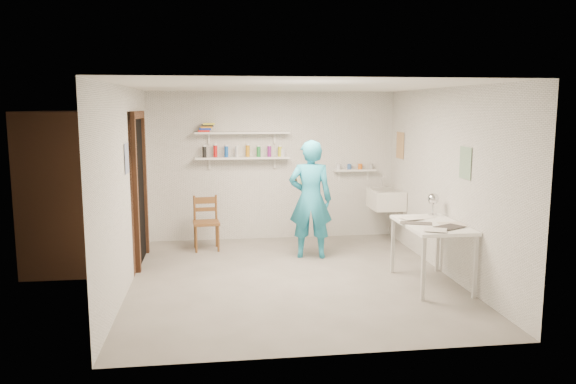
{
  "coord_description": "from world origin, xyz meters",
  "views": [
    {
      "loc": [
        -0.97,
        -6.81,
        2.16
      ],
      "look_at": [
        0.0,
        0.4,
        1.05
      ],
      "focal_mm": 35.0,
      "sensor_mm": 36.0,
      "label": 1
    }
  ],
  "objects": [
    {
      "name": "ledge_pots",
      "position": [
        1.35,
        2.17,
        1.18
      ],
      "size": [
        0.48,
        0.07,
        0.09
      ],
      "color": "silver",
      "rests_on": "ledge_shelf"
    },
    {
      "name": "ceiling",
      "position": [
        0.0,
        0.0,
        2.41
      ],
      "size": [
        4.0,
        4.5,
        0.02
      ],
      "primitive_type": "cube",
      "color": "silver",
      "rests_on": "wall_back"
    },
    {
      "name": "belfast_sink",
      "position": [
        1.75,
        1.7,
        0.7
      ],
      "size": [
        0.48,
        0.6,
        0.3
      ],
      "primitive_type": "cube",
      "color": "white",
      "rests_on": "wall_right"
    },
    {
      "name": "wall_back",
      "position": [
        0.0,
        2.26,
        1.2
      ],
      "size": [
        4.0,
        0.02,
        2.4
      ],
      "primitive_type": "cube",
      "color": "silver",
      "rests_on": "ground"
    },
    {
      "name": "doorway_recess",
      "position": [
        -1.99,
        1.05,
        1.0
      ],
      "size": [
        0.02,
        0.9,
        2.0
      ],
      "primitive_type": "cube",
      "color": "black",
      "rests_on": "wall_left"
    },
    {
      "name": "papers",
      "position": [
        1.64,
        -0.48,
        0.78
      ],
      "size": [
        0.3,
        0.22,
        0.02
      ],
      "color": "silver",
      "rests_on": "work_table"
    },
    {
      "name": "desk_lamp",
      "position": [
        1.83,
        -0.02,
        0.99
      ],
      "size": [
        0.14,
        0.14,
        0.14
      ],
      "primitive_type": "sphere",
      "color": "silver",
      "rests_on": "work_table"
    },
    {
      "name": "door_lintel",
      "position": [
        -1.97,
        1.05,
        2.05
      ],
      "size": [
        0.06,
        1.05,
        0.1
      ],
      "primitive_type": "cube",
      "color": "brown",
      "rests_on": "wall_left"
    },
    {
      "name": "poster_right_b",
      "position": [
        1.99,
        -0.55,
        1.5
      ],
      "size": [
        0.01,
        0.3,
        0.38
      ],
      "primitive_type": "cube",
      "color": "#3F724C",
      "rests_on": "wall_right"
    },
    {
      "name": "shelf_upper",
      "position": [
        -0.5,
        2.13,
        1.75
      ],
      "size": [
        1.5,
        0.22,
        0.03
      ],
      "primitive_type": "cube",
      "color": "white",
      "rests_on": "wall_back"
    },
    {
      "name": "ledge_shelf",
      "position": [
        1.35,
        2.17,
        1.12
      ],
      "size": [
        0.7,
        0.14,
        0.03
      ],
      "primitive_type": "cube",
      "color": "white",
      "rests_on": "wall_back"
    },
    {
      "name": "corridor_box",
      "position": [
        -2.7,
        1.05,
        1.05
      ],
      "size": [
        1.4,
        1.5,
        2.1
      ],
      "primitive_type": "cube",
      "color": "brown",
      "rests_on": "ground"
    },
    {
      "name": "shelf_lower",
      "position": [
        -0.5,
        2.13,
        1.35
      ],
      "size": [
        1.5,
        0.22,
        0.03
      ],
      "primitive_type": "cube",
      "color": "white",
      "rests_on": "wall_back"
    },
    {
      "name": "spray_cans",
      "position": [
        -0.5,
        2.13,
        1.45
      ],
      "size": [
        1.29,
        0.06,
        0.17
      ],
      "color": "black",
      "rests_on": "shelf_lower"
    },
    {
      "name": "poster_right_a",
      "position": [
        1.99,
        1.8,
        1.55
      ],
      "size": [
        0.01,
        0.34,
        0.42
      ],
      "primitive_type": "cube",
      "color": "#995933",
      "rests_on": "wall_right"
    },
    {
      "name": "wall_left",
      "position": [
        -2.01,
        0.0,
        1.2
      ],
      "size": [
        0.02,
        4.5,
        2.4
      ],
      "primitive_type": "cube",
      "color": "silver",
      "rests_on": "ground"
    },
    {
      "name": "man",
      "position": [
        0.4,
        0.98,
        0.85
      ],
      "size": [
        0.68,
        0.51,
        1.7
      ],
      "primitive_type": "imported",
      "rotation": [
        0.0,
        0.0,
        2.96
      ],
      "color": "#2496B8",
      "rests_on": "ground"
    },
    {
      "name": "wooden_chair",
      "position": [
        -1.09,
        1.6,
        0.42
      ],
      "size": [
        0.42,
        0.4,
        0.83
      ],
      "primitive_type": "cube",
      "rotation": [
        0.0,
        0.0,
        0.07
      ],
      "color": "brown",
      "rests_on": "ground"
    },
    {
      "name": "wall_front",
      "position": [
        0.0,
        -2.26,
        1.2
      ],
      "size": [
        4.0,
        0.02,
        2.4
      ],
      "primitive_type": "cube",
      "color": "silver",
      "rests_on": "ground"
    },
    {
      "name": "floor",
      "position": [
        0.0,
        0.0,
        -0.01
      ],
      "size": [
        4.0,
        4.5,
        0.02
      ],
      "primitive_type": "cube",
      "color": "slate",
      "rests_on": "ground"
    },
    {
      "name": "work_table",
      "position": [
        1.64,
        -0.48,
        0.38
      ],
      "size": [
        0.69,
        1.15,
        0.77
      ],
      "primitive_type": "cube",
      "color": "white",
      "rests_on": "ground"
    },
    {
      "name": "door_jamb_near",
      "position": [
        -1.97,
        0.55,
        1.0
      ],
      "size": [
        0.06,
        0.1,
        2.0
      ],
      "primitive_type": "cube",
      "color": "brown",
      "rests_on": "ground"
    },
    {
      "name": "wall_clock",
      "position": [
        0.36,
        1.2,
        1.13
      ],
      "size": [
        0.31,
        0.09,
        0.31
      ],
      "primitive_type": "cylinder",
      "rotation": [
        1.57,
        0.0,
        -0.18
      ],
      "color": "beige",
      "rests_on": "man"
    },
    {
      "name": "wall_right",
      "position": [
        2.01,
        0.0,
        1.2
      ],
      "size": [
        0.02,
        4.5,
        2.4
      ],
      "primitive_type": "cube",
      "color": "silver",
      "rests_on": "ground"
    },
    {
      "name": "book_stack",
      "position": [
        -1.06,
        2.13,
        1.83
      ],
      "size": [
        0.26,
        0.14,
        0.14
      ],
      "color": "red",
      "rests_on": "shelf_upper"
    },
    {
      "name": "poster_left",
      "position": [
        -1.99,
        0.05,
        1.55
      ],
      "size": [
        0.01,
        0.28,
        0.36
      ],
      "primitive_type": "cube",
      "color": "#334C7F",
      "rests_on": "wall_left"
    },
    {
      "name": "door_jamb_far",
      "position": [
        -1.97,
        1.55,
        1.0
      ],
      "size": [
        0.06,
        0.1,
        2.0
      ],
      "primitive_type": "cube",
      "color": "brown",
      "rests_on": "ground"
    }
  ]
}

